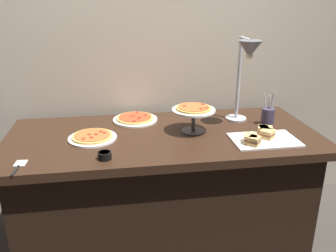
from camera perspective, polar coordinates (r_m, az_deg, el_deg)
name	(u,v)px	position (r m, az deg, el deg)	size (l,w,h in m)	color
ground_plane	(164,236)	(2.54, -0.66, -17.45)	(8.00, 8.00, 0.00)	#38332D
back_wall	(153,50)	(2.52, -2.45, 12.28)	(4.40, 0.04, 2.40)	#B7A893
buffet_table	(164,187)	(2.32, -0.70, -9.92)	(1.90, 0.84, 0.76)	black
heat_lamp	(247,59)	(2.24, 12.71, 10.63)	(0.15, 0.29, 0.56)	#B7BABF
pizza_plate_front	(93,137)	(2.12, -12.14, -1.76)	(0.28, 0.28, 0.03)	white
pizza_plate_center	(135,119)	(2.39, -5.35, 1.17)	(0.30, 0.30, 0.03)	white
pizza_plate_raised_stand	(194,112)	(2.15, 4.17, 2.32)	(0.27, 0.27, 0.17)	#595B60
sandwich_platter	(262,137)	(2.12, 15.00, -1.73)	(0.38, 0.26, 0.06)	white
sauce_cup_near	(105,155)	(1.85, -10.24, -4.68)	(0.07, 0.07, 0.04)	black
utensil_holder	(268,116)	(2.38, 15.87, 1.56)	(0.08, 0.08, 0.23)	#383347
serving_spatula	(18,167)	(1.90, -23.14, -6.10)	(0.06, 0.17, 0.01)	#B7BABF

